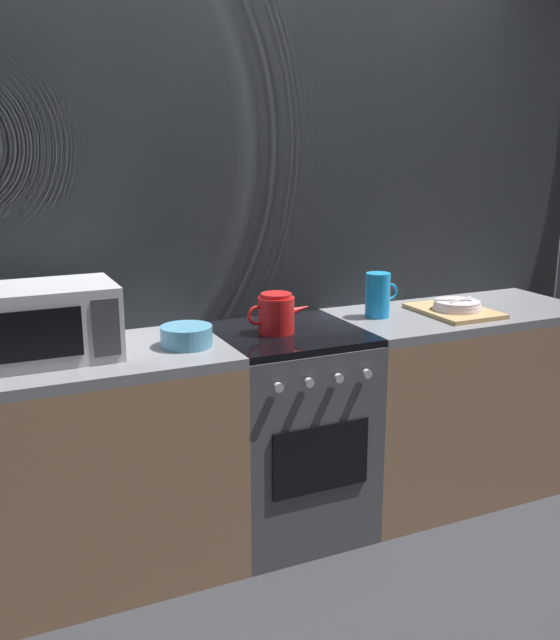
# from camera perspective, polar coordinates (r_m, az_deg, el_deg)

# --- Properties ---
(ground_plane) EXTENTS (8.00, 8.00, 0.00)m
(ground_plane) POSITION_cam_1_polar(r_m,az_deg,el_deg) (3.30, 0.64, -16.13)
(ground_plane) COLOR #2D2D33
(back_wall) EXTENTS (3.60, 0.05, 2.40)m
(back_wall) POSITION_cam_1_polar(r_m,az_deg,el_deg) (3.18, -1.80, 5.73)
(back_wall) COLOR gray
(back_wall) RESTS_ON ground_plane
(counter_left) EXTENTS (1.20, 0.60, 0.90)m
(counter_left) POSITION_cam_1_polar(r_m,az_deg,el_deg) (2.87, -16.15, -11.52)
(counter_left) COLOR #997251
(counter_left) RESTS_ON ground_plane
(stove_unit) EXTENTS (0.60, 0.63, 0.90)m
(stove_unit) POSITION_cam_1_polar(r_m,az_deg,el_deg) (3.10, 0.68, -8.94)
(stove_unit) COLOR #4C4C51
(stove_unit) RESTS_ON ground_plane
(counter_right) EXTENTS (1.20, 0.60, 0.90)m
(counter_right) POSITION_cam_1_polar(r_m,az_deg,el_deg) (3.56, 13.97, -6.29)
(counter_right) COLOR #997251
(counter_right) RESTS_ON ground_plane
(microwave) EXTENTS (0.46, 0.35, 0.27)m
(microwave) POSITION_cam_1_polar(r_m,az_deg,el_deg) (2.68, -17.97, -0.13)
(microwave) COLOR #B2B2B7
(microwave) RESTS_ON counter_left
(kettle) EXTENTS (0.28, 0.15, 0.17)m
(kettle) POSITION_cam_1_polar(r_m,az_deg,el_deg) (2.90, -0.29, 0.52)
(kettle) COLOR red
(kettle) RESTS_ON stove_unit
(mixing_bowl) EXTENTS (0.20, 0.20, 0.08)m
(mixing_bowl) POSITION_cam_1_polar(r_m,az_deg,el_deg) (2.74, -7.54, -1.29)
(mixing_bowl) COLOR teal
(mixing_bowl) RESTS_ON counter_left
(pitcher) EXTENTS (0.16, 0.11, 0.20)m
(pitcher) POSITION_cam_1_polar(r_m,az_deg,el_deg) (3.20, 7.89, 2.01)
(pitcher) COLOR #198CD8
(pitcher) RESTS_ON counter_right
(dish_pile) EXTENTS (0.30, 0.40, 0.07)m
(dish_pile) POSITION_cam_1_polar(r_m,az_deg,el_deg) (3.35, 13.94, 0.91)
(dish_pile) COLOR tan
(dish_pile) RESTS_ON counter_right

